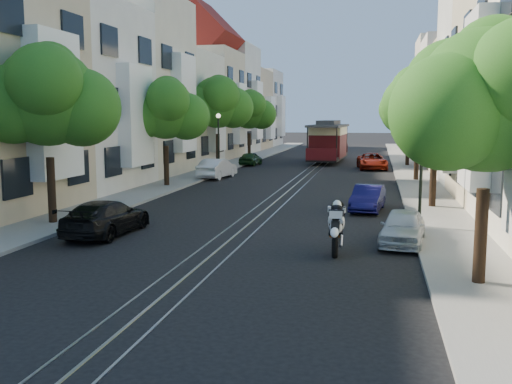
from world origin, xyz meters
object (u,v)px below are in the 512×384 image
Objects in this scene: tree_e_b at (438,101)px; tree_w_b at (166,111)px; lamp_east at (422,151)px; lamp_west at (218,134)px; parked_car_w_near at (106,217)px; sportbike_rider at (336,223)px; tree_e_a at (491,103)px; tree_e_d at (410,107)px; parked_car_e_near at (403,227)px; cable_car at (328,140)px; parked_car_w_mid at (217,168)px; tree_e_c at (420,108)px; tree_w_d at (250,111)px; parked_car_e_far at (372,161)px; tree_w_c at (218,103)px; tree_w_a at (48,99)px; parked_car_e_mid at (368,198)px; parked_car_w_far at (251,159)px.

tree_w_b is (-14.40, 5.00, -0.34)m from tree_e_b.
lamp_west is (-12.60, 18.00, 0.00)m from lamp_east.
sportbike_rider is at bearing 175.75° from parked_car_w_near.
tree_e_a is 34.00m from tree_e_d.
tree_w_b reaches higher than parked_car_e_near.
tree_e_b is 15.25m from tree_w_b.
cable_car reaches higher than parked_car_w_mid.
tree_w_b is at bearing -157.38° from tree_e_c.
parked_car_w_mid is (-11.20, 17.75, 0.09)m from parked_car_e_near.
parked_car_w_mid is at bearing -84.78° from tree_w_d.
tree_e_c is 1.45× the size of parked_car_e_far.
parked_car_w_mid is (1.54, -5.86, -4.42)m from tree_w_c.
tree_w_a reaches higher than sportbike_rider.
tree_e_c is at bearing 22.62° from tree_w_b.
sportbike_rider is at bearing -89.13° from parked_car_e_mid.
tree_e_b is 1.03× the size of tree_e_c.
lamp_west is 3.69m from parked_car_w_mid.
lamp_east is at bearing 119.03° from parked_car_w_far.
sportbike_rider is (-3.68, -20.08, -3.72)m from tree_e_c.
lamp_west is (0.84, -13.98, -1.75)m from tree_w_d.
parked_car_w_near is at bearing -163.31° from lamp_east.
tree_e_b is at bearing -43.85° from lamp_west.
tree_e_d is 1.02× the size of tree_w_a.
lamp_east is at bearing -91.85° from parked_car_e_far.
cable_car is at bearing 60.32° from lamp_west.
tree_e_d is at bearing 49.73° from tree_w_b.
tree_e_c is 1.55× the size of parked_car_w_near.
parked_car_e_mid is 1.03× the size of parked_car_w_far.
tree_e_a is at bearing 115.57° from parked_car_w_far.
lamp_west is at bearing -86.56° from tree_w_d.
tree_e_b is 1.03× the size of tree_w_d.
parked_car_w_far is (-11.20, 28.06, -0.00)m from parked_car_e_near.
tree_w_b reaches higher than parked_car_w_near.
parked_car_w_far is (-10.00, 21.63, 0.00)m from parked_car_e_mid.
lamp_east is at bearing -93.44° from tree_e_c.
tree_w_d reaches higher than sportbike_rider.
tree_e_c is 0.73× the size of cable_car.
tree_w_b reaches higher than parked_car_w_mid.
tree_e_a is 0.96× the size of tree_e_c.
parked_car_e_far is (-2.86, 18.94, -4.11)m from tree_e_b.
tree_e_d reaches higher than tree_e_c.
parked_car_e_near is (11.90, -20.64, -2.28)m from lamp_west.
parked_car_w_near is at bearing 161.87° from tree_e_a.
tree_e_d is 22.28m from tree_w_b.
parked_car_e_mid is 15.10m from parked_car_w_mid.
tree_e_c is 1.57× the size of lamp_west.
cable_car is at bearing -139.59° from parked_car_w_far.
tree_e_b is 22.00m from tree_e_d.
parked_car_e_far is (3.90, -6.02, -1.39)m from cable_car.
tree_w_a is at bearing -171.43° from lamp_east.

